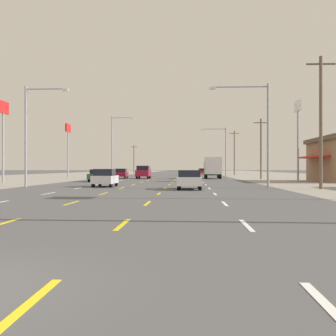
# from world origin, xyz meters

# --- Properties ---
(ground_plane) EXTENTS (572.00, 572.00, 0.00)m
(ground_plane) POSITION_xyz_m (0.00, 66.00, 0.00)
(ground_plane) COLOR #4C4C4F
(lot_apron_left) EXTENTS (28.00, 440.00, 0.01)m
(lot_apron_left) POSITION_xyz_m (-24.75, 66.00, 0.00)
(lot_apron_left) COLOR gray
(lot_apron_left) RESTS_ON ground
(lot_apron_right) EXTENTS (28.00, 440.00, 0.01)m
(lot_apron_right) POSITION_xyz_m (24.75, 66.00, 0.00)
(lot_apron_right) COLOR gray
(lot_apron_right) RESTS_ON ground
(lane_markings) EXTENTS (10.64, 227.60, 0.01)m
(lane_markings) POSITION_xyz_m (0.00, 104.50, 0.01)
(lane_markings) COLOR white
(lane_markings) RESTS_ON ground
(signal_span_wire) EXTENTS (24.98, 0.52, 9.18)m
(signal_span_wire) POSITION_xyz_m (0.64, 7.44, 5.18)
(signal_span_wire) COLOR brown
(signal_span_wire) RESTS_ON ground
(sedan_inner_right_nearest) EXTENTS (1.80, 4.50, 1.46)m
(sedan_inner_right_nearest) POSITION_xyz_m (3.67, 28.01, 0.76)
(sedan_inner_right_nearest) COLOR white
(sedan_inner_right_nearest) RESTS_ON ground
(hatchback_inner_left_near) EXTENTS (1.72, 3.90, 1.54)m
(hatchback_inner_left_near) POSITION_xyz_m (-3.59, 32.19, 0.78)
(hatchback_inner_left_near) COLOR silver
(hatchback_inner_left_near) RESTS_ON ground
(sedan_far_left_mid) EXTENTS (1.80, 4.50, 1.46)m
(sedan_far_left_mid) POSITION_xyz_m (-7.15, 46.56, 0.76)
(sedan_far_left_mid) COLOR #235B2D
(sedan_far_left_mid) RESTS_ON ground
(suv_inner_left_midfar) EXTENTS (1.98, 4.90, 1.98)m
(suv_inner_left_midfar) POSITION_xyz_m (-3.34, 61.71, 1.03)
(suv_inner_left_midfar) COLOR maroon
(suv_inner_left_midfar) RESTS_ON ground
(box_truck_far_right_far) EXTENTS (2.40, 7.20, 3.23)m
(box_truck_far_right_far) POSITION_xyz_m (7.24, 62.07, 1.84)
(box_truck_far_right_far) COLOR #235B2D
(box_truck_far_right_far) RESTS_ON ground
(hatchback_far_left_farther) EXTENTS (1.72, 3.90, 1.54)m
(hatchback_far_left_farther) POSITION_xyz_m (-7.08, 64.01, 0.78)
(hatchback_far_left_farther) COLOR maroon
(hatchback_far_left_farther) RESTS_ON ground
(suv_far_left_farthest) EXTENTS (1.98, 4.90, 1.98)m
(suv_far_left_farthest) POSITION_xyz_m (-6.93, 103.96, 1.03)
(suv_far_left_farthest) COLOR maroon
(suv_far_left_farthest) RESTS_ON ground
(hatchback_far_right_distant_a) EXTENTS (1.72, 3.90, 1.54)m
(hatchback_far_right_distant_a) POSITION_xyz_m (7.04, 107.59, 0.78)
(hatchback_far_right_distant_a) COLOR red
(hatchback_far_right_distant_a) RESTS_ON ground
(hatchback_far_right_distant_b) EXTENTS (1.72, 3.90, 1.54)m
(hatchback_far_right_distant_b) POSITION_xyz_m (7.21, 121.81, 0.78)
(hatchback_far_right_distant_b) COLOR red
(hatchback_far_right_distant_b) RESTS_ON ground
(pole_sign_left_row_1) EXTENTS (0.24, 2.58, 8.75)m
(pole_sign_left_row_1) POSITION_xyz_m (-16.14, 40.52, 6.74)
(pole_sign_left_row_1) COLOR gray
(pole_sign_left_row_1) RESTS_ON ground
(pole_sign_left_row_2) EXTENTS (0.24, 2.73, 9.07)m
(pole_sign_left_row_2) POSITION_xyz_m (-16.74, 67.89, 7.06)
(pole_sign_left_row_2) COLOR gray
(pole_sign_left_row_2) RESTS_ON ground
(pole_sign_right_row_1) EXTENTS (0.24, 2.71, 9.54)m
(pole_sign_right_row_1) POSITION_xyz_m (16.41, 46.79, 7.33)
(pole_sign_right_row_1) COLOR gray
(pole_sign_right_row_1) RESTS_ON ground
(streetlight_left_row_0) EXTENTS (3.73, 0.26, 8.55)m
(streetlight_left_row_0) POSITION_xyz_m (-9.75, 31.13, 4.98)
(streetlight_left_row_0) COLOR gray
(streetlight_left_row_0) RESTS_ON ground
(streetlight_right_row_0) EXTENTS (4.93, 0.26, 8.58)m
(streetlight_right_row_0) POSITION_xyz_m (9.55, 31.13, 5.13)
(streetlight_right_row_0) COLOR gray
(streetlight_right_row_0) RESTS_ON ground
(streetlight_left_row_1) EXTENTS (3.94, 0.26, 10.88)m
(streetlight_left_row_1) POSITION_xyz_m (-9.80, 72.70, 6.21)
(streetlight_left_row_1) COLOR gray
(streetlight_left_row_1) RESTS_ON ground
(streetlight_right_row_1) EXTENTS (4.50, 0.26, 8.79)m
(streetlight_right_row_1) POSITION_xyz_m (9.64, 72.70, 5.19)
(streetlight_right_row_1) COLOR gray
(streetlight_right_row_1) RESTS_ON ground
(utility_pole_right_row_0) EXTENTS (2.20, 0.26, 10.18)m
(utility_pole_right_row_0) POSITION_xyz_m (13.73, 28.75, 5.29)
(utility_pole_right_row_0) COLOR brown
(utility_pole_right_row_0) RESTS_ON ground
(utility_pole_right_row_1) EXTENTS (2.20, 0.26, 9.03)m
(utility_pole_right_row_1) POSITION_xyz_m (14.45, 61.20, 4.71)
(utility_pole_right_row_1) COLOR brown
(utility_pole_right_row_1) RESTS_ON ground
(utility_pole_right_row_2) EXTENTS (2.20, 0.26, 10.14)m
(utility_pole_right_row_2) POSITION_xyz_m (13.97, 95.33, 5.27)
(utility_pole_right_row_2) COLOR brown
(utility_pole_right_row_2) RESTS_ON ground
(utility_pole_left_row_3) EXTENTS (2.20, 0.26, 8.75)m
(utility_pole_left_row_3) POSITION_xyz_m (-13.29, 129.22, 4.57)
(utility_pole_left_row_3) COLOR brown
(utility_pole_left_row_3) RESTS_ON ground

